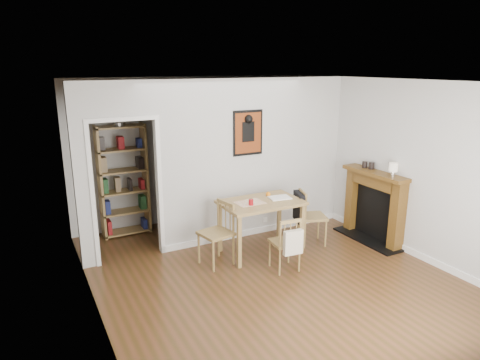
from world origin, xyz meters
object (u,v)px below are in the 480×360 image
red_glass (251,202)px  ceramic_jar_a (372,166)px  chair_front (285,243)px  chair_right (311,216)px  orange_fruit (268,194)px  bookshelf (123,181)px  mantel_lamp (393,168)px  fireplace (374,204)px  dining_table (261,207)px  notebook (280,198)px  ceramic_jar_b (365,165)px  chair_left (216,234)px

red_glass → ceramic_jar_a: size_ratio=0.82×
chair_front → ceramic_jar_a: bearing=11.4°
chair_right → orange_fruit: 0.81m
bookshelf → ceramic_jar_a: (3.55, -2.00, 0.29)m
chair_right → bookshelf: bookshelf is taller
mantel_lamp → ceramic_jar_a: size_ratio=1.87×
orange_fruit → mantel_lamp: 1.93m
fireplace → ceramic_jar_a: bearing=82.4°
chair_right → ceramic_jar_a: bearing=-10.0°
dining_table → bookshelf: bearing=133.5°
mantel_lamp → chair_front: bearing=176.6°
chair_right → red_glass: 1.18m
chair_right → notebook: 0.67m
notebook → ceramic_jar_a: bearing=-9.5°
ceramic_jar_a → chair_right: bearing=170.0°
mantel_lamp → ceramic_jar_b: 0.61m
fireplace → orange_fruit: size_ratio=17.23×
ceramic_jar_b → orange_fruit: bearing=169.3°
chair_left → red_glass: size_ratio=10.15×
orange_fruit → bookshelf: bearing=139.7°
ceramic_jar_a → dining_table: bearing=171.9°
dining_table → chair_right: chair_right is taller
orange_fruit → ceramic_jar_b: ceramic_jar_b is taller
bookshelf → fireplace: 4.15m
dining_table → orange_fruit: 0.30m
red_glass → orange_fruit: size_ratio=1.25×
chair_front → chair_right: bearing=33.1°
dining_table → ceramic_jar_a: bearing=-8.1°
fireplace → red_glass: 2.16m
ceramic_jar_b → chair_left: bearing=177.7°
chair_left → notebook: 1.16m
dining_table → ceramic_jar_b: bearing=-4.9°
chair_front → ceramic_jar_a: 2.11m
fireplace → dining_table: bearing=167.4°
fireplace → notebook: fireplace is taller
chair_front → ceramic_jar_b: ceramic_jar_b is taller
bookshelf → ceramic_jar_b: (3.51, -1.88, 0.29)m
fireplace → orange_fruit: (-1.68, 0.57, 0.24)m
notebook → ceramic_jar_b: size_ratio=2.97×
chair_front → red_glass: size_ratio=8.70×
dining_table → notebook: (0.33, -0.00, 0.11)m
dining_table → chair_left: size_ratio=1.31×
bookshelf → fireplace: bearing=-31.3°
fireplace → mantel_lamp: (-0.03, -0.34, 0.67)m
red_glass → ceramic_jar_a: ceramic_jar_a is taller
chair_front → orange_fruit: (0.21, 0.81, 0.46)m
dining_table → red_glass: size_ratio=13.27×
chair_front → red_glass: 0.76m
chair_front → fireplace: fireplace is taller
dining_table → fireplace: (1.89, -0.42, -0.11)m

